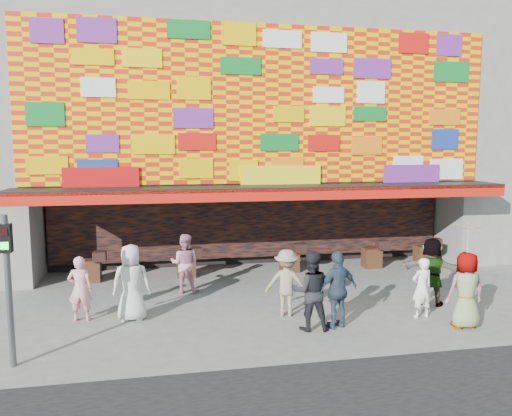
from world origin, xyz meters
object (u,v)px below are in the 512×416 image
object	(u,v)px
ped_b	(80,289)
parasol	(469,240)
ped_d	(287,283)
ped_e	(338,290)
ped_a	(131,283)
ped_h	(422,288)
ped_f	(431,271)
signal_left	(8,274)
ped_c	(311,291)
ped_g	(466,290)
ped_i	(185,263)

from	to	relation	value
ped_b	parasol	distance (m)	9.36
ped_d	ped_e	xyz separation A→B (m)	(0.97, -1.07, 0.07)
ped_a	ped_h	size ratio (longest dim) A/B	1.25
ped_e	ped_f	size ratio (longest dim) A/B	0.99
signal_left	ped_d	distance (m)	6.35
ped_a	ped_e	size ratio (longest dim) A/B	1.04
ped_c	ped_e	xyz separation A→B (m)	(0.67, -0.00, -0.01)
ped_d	signal_left	bearing A→B (deg)	36.58
ped_a	ped_b	world-z (taller)	ped_a
ped_b	ped_f	xyz separation A→B (m)	(9.12, -0.49, 0.11)
ped_a	ped_f	world-z (taller)	ped_a
ped_g	ped_d	bearing A→B (deg)	-20.86
ped_i	ped_b	bearing A→B (deg)	51.38
ped_e	ped_f	bearing A→B (deg)	-176.60
ped_i	parasol	size ratio (longest dim) A/B	0.97
ped_e	ped_g	distance (m)	3.02
parasol	ped_i	bearing A→B (deg)	146.78
parasol	ped_f	bearing A→B (deg)	85.95
parasol	ped_b	bearing A→B (deg)	166.08
ped_a	ped_c	distance (m)	4.38
ped_c	ped_e	bearing A→B (deg)	-172.26
signal_left	ped_h	size ratio (longest dim) A/B	1.97
ped_c	ped_g	distance (m)	3.68
signal_left	ped_e	world-z (taller)	signal_left
ped_a	ped_f	size ratio (longest dim) A/B	1.03
signal_left	parasol	xyz separation A→B (m)	(9.92, 0.20, 0.26)
signal_left	ped_b	world-z (taller)	signal_left
ped_c	parasol	bearing A→B (deg)	178.77
ped_f	ped_i	xyz separation A→B (m)	(-6.48, 2.42, -0.06)
ped_g	ped_f	bearing A→B (deg)	-92.15
signal_left	ped_g	world-z (taller)	signal_left
ped_h	ped_e	bearing A→B (deg)	0.35
ped_a	ped_h	distance (m)	7.21
ped_e	ped_h	distance (m)	2.34
ped_i	ped_c	bearing A→B (deg)	142.42
ped_c	parasol	xyz separation A→B (m)	(3.63, -0.58, 1.19)
ped_b	ped_c	distance (m)	5.61
signal_left	ped_g	distance (m)	9.97
ped_g	ped_i	bearing A→B (deg)	-31.32
ped_f	parasol	distance (m)	2.11
ped_e	ped_i	size ratio (longest dim) A/B	1.06
ped_b	ped_e	xyz separation A→B (m)	(6.03, -1.65, 0.11)
parasol	ped_a	bearing A→B (deg)	165.36
ped_c	ped_f	size ratio (longest dim) A/B	1.00
ped_e	ped_i	world-z (taller)	ped_e
ped_a	ped_g	size ratio (longest dim) A/B	1.04
ped_b	ped_f	size ratio (longest dim) A/B	0.88
ped_f	ped_h	distance (m)	1.19
ped_a	ped_e	xyz separation A→B (m)	(4.80, -1.45, -0.03)
ped_a	ped_c	xyz separation A→B (m)	(4.13, -1.45, -0.02)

